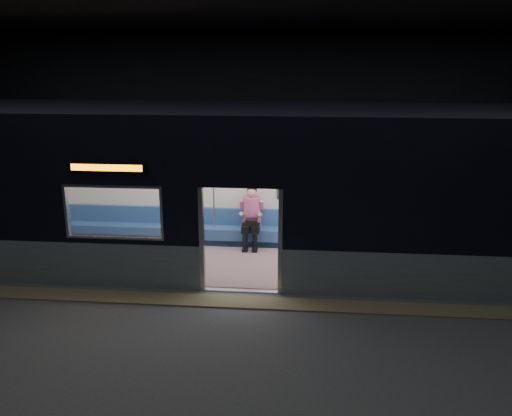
# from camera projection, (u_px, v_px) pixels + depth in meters

# --- Properties ---
(station_floor) EXTENTS (24.00, 14.00, 0.01)m
(station_floor) POSITION_uv_depth(u_px,v_px,m) (234.00, 317.00, 9.38)
(station_floor) COLOR #47494C
(station_floor) RESTS_ON ground
(station_envelope) EXTENTS (24.00, 14.00, 5.00)m
(station_envelope) POSITION_uv_depth(u_px,v_px,m) (231.00, 103.00, 8.37)
(station_envelope) COLOR black
(station_envelope) RESTS_ON station_floor
(tactile_strip) EXTENTS (22.80, 0.50, 0.03)m
(tactile_strip) POSITION_uv_depth(u_px,v_px,m) (238.00, 302.00, 9.90)
(tactile_strip) COLOR #8C7F59
(tactile_strip) RESTS_ON station_floor
(metro_car) EXTENTS (18.00, 3.04, 3.35)m
(metro_car) POSITION_uv_depth(u_px,v_px,m) (249.00, 180.00, 11.31)
(metro_car) COLOR gray
(metro_car) RESTS_ON station_floor
(passenger) EXTENTS (0.47, 0.75, 1.43)m
(passenger) POSITION_uv_depth(u_px,v_px,m) (252.00, 213.00, 12.55)
(passenger) COLOR black
(passenger) RESTS_ON metro_car
(handbag) EXTENTS (0.30, 0.27, 0.14)m
(handbag) POSITION_uv_depth(u_px,v_px,m) (251.00, 222.00, 12.36)
(handbag) COLOR black
(handbag) RESTS_ON passenger
(transit_map) EXTENTS (1.00, 0.03, 0.65)m
(transit_map) POSITION_uv_depth(u_px,v_px,m) (300.00, 184.00, 12.57)
(transit_map) COLOR white
(transit_map) RESTS_ON metro_car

